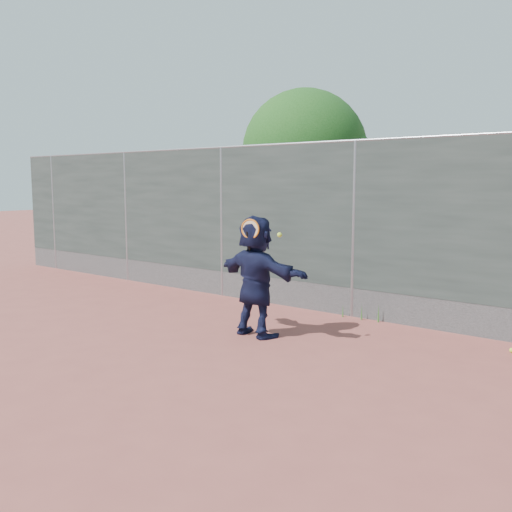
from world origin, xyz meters
The scene contains 7 objects.
ground centered at (0.00, 0.00, 0.00)m, with size 80.00×80.00×0.00m, color #9E4C42.
player centered at (-0.53, 1.49, 0.91)m, with size 1.69×0.54×1.83m, color #131736.
ball_ground centered at (2.76, 2.96, 0.03)m, with size 0.07×0.07×0.07m, color #C4E733.
fence centered at (0.00, 3.50, 1.58)m, with size 20.00×0.06×3.03m.
swing_action centered at (-0.43, 1.29, 1.61)m, with size 0.73×0.16×0.51m.
tree_left centered at (-2.85, 6.55, 2.94)m, with size 3.15×3.00×4.53m.
weed_clump centered at (0.29, 3.38, 0.13)m, with size 0.68×0.07×0.30m.
Camera 1 is at (4.68, -5.12, 2.31)m, focal length 40.00 mm.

